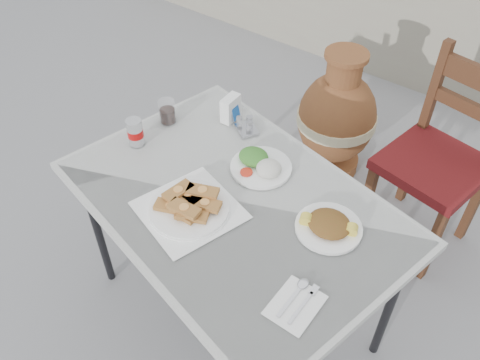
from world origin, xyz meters
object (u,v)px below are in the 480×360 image
Objects in this scene: pide_plate at (189,205)px; soda_can at (135,132)px; napkin_holder at (231,108)px; salad_chopped_plate at (329,225)px; salad_rice_plate at (261,164)px; condiment_caddy at (246,126)px; chair at (440,158)px; terracotta_urn at (336,119)px; cafe_table at (234,209)px; cola_glass at (167,113)px.

pide_plate is 3.49× the size of soda_can.
soda_can is at bearing 159.83° from pide_plate.
napkin_holder is at bearing 112.17° from pide_plate.
pide_plate is at bearing -153.20° from salad_chopped_plate.
salad_chopped_plate is 2.01× the size of soda_can.
salad_rice_plate is 0.25m from condiment_caddy.
chair is (0.51, 0.82, -0.28)m from salad_rice_plate.
soda_can reaches higher than terracotta_urn.
salad_rice_plate is 2.07× the size of soda_can.
chair reaches higher than condiment_caddy.
chair is at bearing 58.20° from salad_rice_plate.
chair reaches higher than pide_plate.
chair is (0.13, 0.94, -0.28)m from salad_chopped_plate.
condiment_caddy is (-0.19, 0.16, 0.00)m from salad_rice_plate.
pide_plate is 3.27× the size of condiment_caddy.
soda_can reaches higher than pide_plate.
condiment_caddy is (-0.21, 0.37, 0.08)m from cafe_table.
terracotta_urn is (-0.52, 1.11, -0.44)m from salad_chopped_plate.
cafe_table is 6.02× the size of salad_chopped_plate.
cafe_table is 1.81× the size of terracotta_urn.
cafe_table is at bearing 56.24° from pide_plate.
cola_glass is (0.00, 0.19, -0.01)m from soda_can.
soda_can is at bearing -123.16° from napkin_holder.
soda_can is 0.48m from condiment_caddy.
condiment_caddy is at bearing 119.72° from cafe_table.
napkin_holder is at bearing -131.22° from chair.
cola_glass is at bearing 158.48° from cafe_table.
salad_rice_plate reaches higher than cafe_table.
pide_plate is 1.42m from terracotta_urn.
salad_chopped_plate is at bearing 4.62° from soda_can.
chair is at bearing 44.60° from soda_can.
soda_can is (-0.90, -0.07, 0.04)m from salad_chopped_plate.
condiment_caddy is at bearing 47.24° from soda_can.
cafe_table is at bearing -1.67° from soda_can.
soda_can is 0.19m from cola_glass.
condiment_caddy is (0.11, -0.03, -0.03)m from napkin_holder.
chair is at bearing -14.85° from terracotta_urn.
salad_chopped_plate is (0.36, 0.09, 0.08)m from cafe_table.
napkin_holder is at bearing -100.99° from terracotta_urn.
napkin_holder is at bearing 147.77° from salad_rice_plate.
chair is at bearing 43.29° from condiment_caddy.
pide_plate is at bearing -123.76° from cafe_table.
condiment_caddy is 1.00m from chair.
salad_rice_plate is 1.03× the size of salad_chopped_plate.
cafe_table is 0.22m from salad_rice_plate.
soda_can is (-0.52, -0.19, 0.04)m from salad_rice_plate.
terracotta_urn reaches higher than cafe_table.
salad_rice_plate is at bearing 20.12° from soda_can.
chair reaches higher than cafe_table.
condiment_caddy reaches higher than pide_plate.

